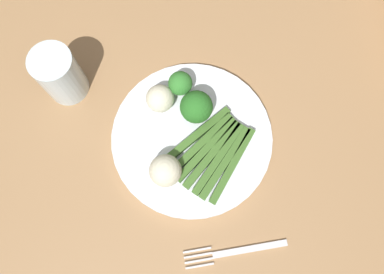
{
  "coord_description": "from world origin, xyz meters",
  "views": [
    {
      "loc": [
        -0.17,
        -0.02,
        1.38
      ],
      "look_at": [
        -0.0,
        -0.05,
        0.76
      ],
      "focal_mm": 35.91,
      "sensor_mm": 36.0,
      "label": 1
    }
  ],
  "objects": [
    {
      "name": "cauliflower_front",
      "position": [
        -0.05,
        0.0,
        0.78
      ],
      "size": [
        0.05,
        0.05,
        0.05
      ],
      "primitive_type": "sphere",
      "color": "beige",
      "rests_on": "plate"
    },
    {
      "name": "plate",
      "position": [
        -0.0,
        -0.05,
        0.75
      ],
      "size": [
        0.27,
        0.27,
        0.01
      ],
      "primitive_type": "cylinder",
      "color": "white",
      "rests_on": "dining_table"
    },
    {
      "name": "fork",
      "position": [
        -0.19,
        -0.09,
        0.75
      ],
      "size": [
        0.03,
        0.17,
        0.0
      ],
      "rotation": [
        0.0,
        0.0,
        1.58
      ],
      "color": "silver",
      "rests_on": "dining_table"
    },
    {
      "name": "cauliflower_right",
      "position": [
        0.07,
        -0.01,
        0.78
      ],
      "size": [
        0.05,
        0.05,
        0.05
      ],
      "primitive_type": "sphere",
      "color": "beige",
      "rests_on": "plate"
    },
    {
      "name": "broccoli_back",
      "position": [
        0.09,
        -0.05,
        0.79
      ],
      "size": [
        0.04,
        0.04,
        0.05
      ],
      "color": "#609E3D",
      "rests_on": "plate"
    },
    {
      "name": "ground_plane",
      "position": [
        0.0,
        0.0,
        -0.01
      ],
      "size": [
        6.0,
        6.0,
        0.02
      ],
      "primitive_type": "cube",
      "color": "tan"
    },
    {
      "name": "broccoli_outer_edge",
      "position": [
        0.04,
        -0.06,
        0.8
      ],
      "size": [
        0.05,
        0.05,
        0.07
      ],
      "color": "#568E33",
      "rests_on": "plate"
    },
    {
      "name": "water_glass",
      "position": [
        0.13,
        0.15,
        0.79
      ],
      "size": [
        0.07,
        0.07,
        0.1
      ],
      "primitive_type": "cylinder",
      "color": "silver",
      "rests_on": "dining_table"
    },
    {
      "name": "asparagus_bundle",
      "position": [
        -0.03,
        -0.08,
        0.76
      ],
      "size": [
        0.15,
        0.16,
        0.01
      ],
      "rotation": [
        0.0,
        0.0,
        2.3
      ],
      "color": "#3D6626",
      "rests_on": "plate"
    },
    {
      "name": "dining_table",
      "position": [
        0.0,
        0.0,
        0.63
      ],
      "size": [
        1.12,
        0.92,
        0.74
      ],
      "color": "#9E754C",
      "rests_on": "ground_plane"
    }
  ]
}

